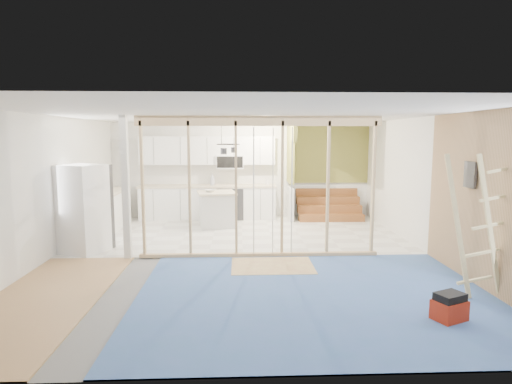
{
  "coord_description": "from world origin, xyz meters",
  "views": [
    {
      "loc": [
        -0.07,
        -7.7,
        2.23
      ],
      "look_at": [
        0.27,
        0.6,
        1.14
      ],
      "focal_mm": 30.0,
      "sensor_mm": 36.0,
      "label": 1
    }
  ],
  "objects_px": {
    "toolbox": "(449,308)",
    "ladder": "(478,227)",
    "island": "(217,210)",
    "fridge": "(83,209)"
  },
  "relations": [
    {
      "from": "toolbox",
      "to": "ladder",
      "type": "bearing_deg",
      "value": 20.74
    },
    {
      "from": "island",
      "to": "ladder",
      "type": "distance_m",
      "value": 6.2
    },
    {
      "from": "island",
      "to": "toolbox",
      "type": "relative_size",
      "value": 2.3
    },
    {
      "from": "toolbox",
      "to": "fridge",
      "type": "bearing_deg",
      "value": 124.93
    },
    {
      "from": "island",
      "to": "toolbox",
      "type": "distance_m",
      "value": 6.36
    },
    {
      "from": "fridge",
      "to": "toolbox",
      "type": "height_order",
      "value": "fridge"
    },
    {
      "from": "fridge",
      "to": "ladder",
      "type": "height_order",
      "value": "ladder"
    },
    {
      "from": "fridge",
      "to": "ladder",
      "type": "distance_m",
      "value": 6.73
    },
    {
      "from": "island",
      "to": "fridge",
      "type": "bearing_deg",
      "value": -147.07
    },
    {
      "from": "ladder",
      "to": "fridge",
      "type": "bearing_deg",
      "value": 159.13
    }
  ]
}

